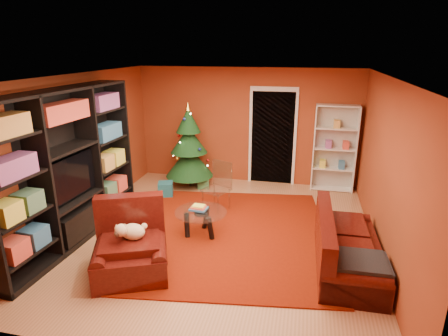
% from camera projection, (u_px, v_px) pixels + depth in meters
% --- Properties ---
extents(floor, '(5.00, 5.50, 0.05)m').
position_uv_depth(floor, '(219.00, 235.00, 6.34)').
color(floor, '#A46B46').
rests_on(floor, ground).
extents(ceiling, '(5.00, 5.50, 0.05)m').
position_uv_depth(ceiling, '(218.00, 75.00, 5.52)').
color(ceiling, silver).
rests_on(ceiling, wall_back).
extents(wall_back, '(5.00, 0.05, 2.60)m').
position_uv_depth(wall_back, '(247.00, 126.00, 8.50)').
color(wall_back, '#90381C').
rests_on(wall_back, ground).
extents(wall_left, '(0.05, 5.50, 2.60)m').
position_uv_depth(wall_left, '(76.00, 151.00, 6.45)').
color(wall_left, '#90381C').
rests_on(wall_left, ground).
extents(wall_right, '(0.05, 5.50, 2.60)m').
position_uv_depth(wall_right, '(388.00, 172.00, 5.41)').
color(wall_right, '#90381C').
rests_on(wall_right, ground).
extents(doorway, '(1.06, 0.60, 2.16)m').
position_uv_depth(doorway, '(272.00, 139.00, 8.42)').
color(doorway, black).
rests_on(doorway, floor).
extents(rug, '(3.58, 4.03, 0.02)m').
position_uv_depth(rug, '(233.00, 234.00, 6.32)').
color(rug, '#6D1605').
rests_on(rug, floor).
extents(media_unit, '(0.63, 3.20, 2.44)m').
position_uv_depth(media_unit, '(66.00, 169.00, 5.80)').
color(media_unit, black).
rests_on(media_unit, floor).
extents(christmas_tree, '(1.41, 1.41, 1.90)m').
position_uv_depth(christmas_tree, '(189.00, 146.00, 8.29)').
color(christmas_tree, black).
rests_on(christmas_tree, floor).
extents(gift_box_teal, '(0.38, 0.38, 0.30)m').
position_uv_depth(gift_box_teal, '(166.00, 189.00, 7.90)').
color(gift_box_teal, '#165868').
rests_on(gift_box_teal, floor).
extents(gift_box_green, '(0.30, 0.30, 0.25)m').
position_uv_depth(gift_box_green, '(203.00, 182.00, 8.37)').
color(gift_box_green, '#337242').
rests_on(gift_box_green, floor).
extents(gift_box_red, '(0.26, 0.26, 0.20)m').
position_uv_depth(gift_box_red, '(206.00, 175.00, 8.89)').
color(gift_box_red, maroon).
rests_on(gift_box_red, floor).
extents(white_bookshelf, '(0.90, 0.34, 1.92)m').
position_uv_depth(white_bookshelf, '(334.00, 149.00, 8.03)').
color(white_bookshelf, white).
rests_on(white_bookshelf, floor).
extents(armchair, '(1.39, 1.39, 0.83)m').
position_uv_depth(armchair, '(130.00, 247.00, 5.11)').
color(armchair, '#330A07').
rests_on(armchair, rug).
extents(dog, '(0.48, 0.43, 0.27)m').
position_uv_depth(dog, '(133.00, 232.00, 5.11)').
color(dog, beige).
rests_on(dog, armchair).
extents(sofa, '(0.87, 1.89, 0.81)m').
position_uv_depth(sofa, '(349.00, 242.00, 5.26)').
color(sofa, '#330A07').
rests_on(sofa, rug).
extents(coffee_table, '(0.93, 0.93, 0.54)m').
position_uv_depth(coffee_table, '(201.00, 223.00, 6.22)').
color(coffee_table, gray).
rests_on(coffee_table, rug).
extents(acrylic_chair, '(0.60, 0.62, 0.87)m').
position_uv_depth(acrylic_chair, '(216.00, 190.00, 7.09)').
color(acrylic_chair, '#66605B').
rests_on(acrylic_chair, rug).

